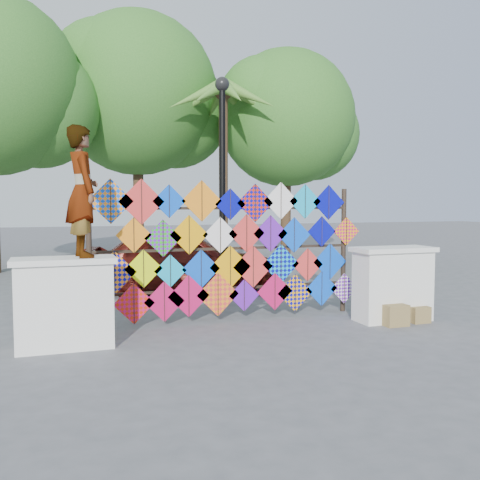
# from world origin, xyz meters

# --- Properties ---
(ground) EXTENTS (80.00, 80.00, 0.00)m
(ground) POSITION_xyz_m (0.00, 0.00, 0.00)
(ground) COLOR slate
(ground) RESTS_ON ground
(parapet_left) EXTENTS (1.40, 0.65, 1.28)m
(parapet_left) POSITION_xyz_m (-2.70, -0.20, 0.65)
(parapet_left) COLOR white
(parapet_left) RESTS_ON ground
(parapet_right) EXTENTS (1.40, 0.65, 1.28)m
(parapet_right) POSITION_xyz_m (2.70, -0.20, 0.65)
(parapet_right) COLOR white
(parapet_right) RESTS_ON ground
(kite_rack) EXTENTS (4.91, 0.24, 2.43)m
(kite_rack) POSITION_xyz_m (0.06, 0.72, 1.21)
(kite_rack) COLOR black
(kite_rack) RESTS_ON ground
(tree_mid) EXTENTS (6.30, 5.60, 8.61)m
(tree_mid) POSITION_xyz_m (0.11, 11.03, 5.77)
(tree_mid) COLOR #4F3822
(tree_mid) RESTS_ON ground
(tree_east) EXTENTS (5.40, 4.80, 7.42)m
(tree_east) POSITION_xyz_m (5.09, 9.53, 4.99)
(tree_east) COLOR #4F3822
(tree_east) RESTS_ON ground
(palm_tree) EXTENTS (3.62, 3.62, 5.83)m
(palm_tree) POSITION_xyz_m (2.20, 8.00, 4.95)
(palm_tree) COLOR #4F3822
(palm_tree) RESTS_ON ground
(vendor_woman) EXTENTS (0.55, 0.74, 1.84)m
(vendor_woman) POSITION_xyz_m (-2.44, -0.20, 2.20)
(vendor_woman) COLOR #99999E
(vendor_woman) RESTS_ON parapet_left
(sedan) EXTENTS (4.58, 2.65, 1.46)m
(sedan) POSITION_xyz_m (-0.08, 4.01, 0.73)
(sedan) COLOR #52130E
(sedan) RESTS_ON ground
(lamppost) EXTENTS (0.28, 0.28, 4.46)m
(lamppost) POSITION_xyz_m (0.30, 2.00, 2.69)
(lamppost) COLOR black
(lamppost) RESTS_ON ground
(cardboard_box_near) EXTENTS (0.40, 0.35, 0.35)m
(cardboard_box_near) POSITION_xyz_m (2.51, -0.52, 0.18)
(cardboard_box_near) COLOR olive
(cardboard_box_near) RESTS_ON ground
(cardboard_box_far) EXTENTS (0.33, 0.30, 0.28)m
(cardboard_box_far) POSITION_xyz_m (3.03, -0.46, 0.14)
(cardboard_box_far) COLOR olive
(cardboard_box_far) RESTS_ON ground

